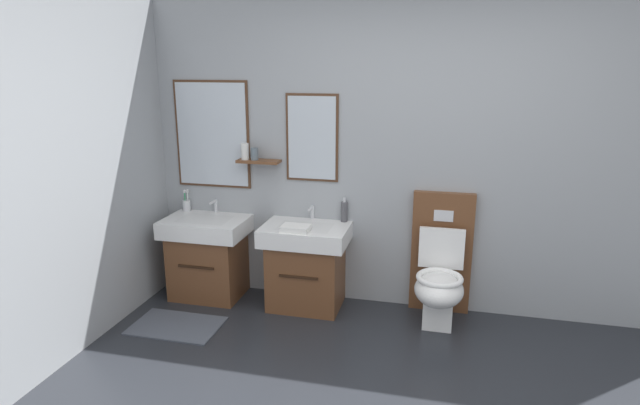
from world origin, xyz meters
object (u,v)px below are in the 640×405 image
object	(u,v)px
toilet	(440,275)
soap_dispenser	(344,211)
vanity_sink_left	(208,254)
folded_hand_towel	(296,228)
toothbrush_cup	(187,205)
vanity_sink_right	(306,263)

from	to	relation	value
toilet	soap_dispenser	world-z (taller)	toilet
vanity_sink_left	folded_hand_towel	distance (m)	0.93
toilet	folded_hand_towel	bearing A→B (deg)	-171.26
toilet	toothbrush_cup	distance (m)	2.28
vanity_sink_right	folded_hand_towel	size ratio (longest dim) A/B	3.20
vanity_sink_left	soap_dispenser	bearing A→B (deg)	9.16
vanity_sink_right	folded_hand_towel	bearing A→B (deg)	-104.36
toilet	soap_dispenser	size ratio (longest dim) A/B	4.91
toothbrush_cup	folded_hand_towel	bearing A→B (deg)	-16.70
toilet	toothbrush_cup	xyz separation A→B (m)	(-2.24, 0.16, 0.38)
vanity_sink_right	soap_dispenser	xyz separation A→B (m)	(0.28, 0.19, 0.42)
toothbrush_cup	vanity_sink_right	bearing A→B (deg)	-8.76
vanity_sink_left	soap_dispenser	xyz separation A→B (m)	(1.16, 0.19, 0.42)
vanity_sink_left	soap_dispenser	size ratio (longest dim) A/B	3.46
toilet	folded_hand_towel	distance (m)	1.19
toilet	folded_hand_towel	xyz separation A→B (m)	(-1.12, -0.17, 0.35)
soap_dispenser	folded_hand_towel	bearing A→B (deg)	-132.92
toothbrush_cup	soap_dispenser	size ratio (longest dim) A/B	0.96
vanity_sink_right	toilet	xyz separation A→B (m)	(1.08, 0.02, -0.00)
vanity_sink_left	toilet	size ratio (longest dim) A/B	0.70
vanity_sink_left	vanity_sink_right	xyz separation A→B (m)	(0.88, 0.00, 0.00)
vanity_sink_right	toilet	bearing A→B (deg)	0.88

